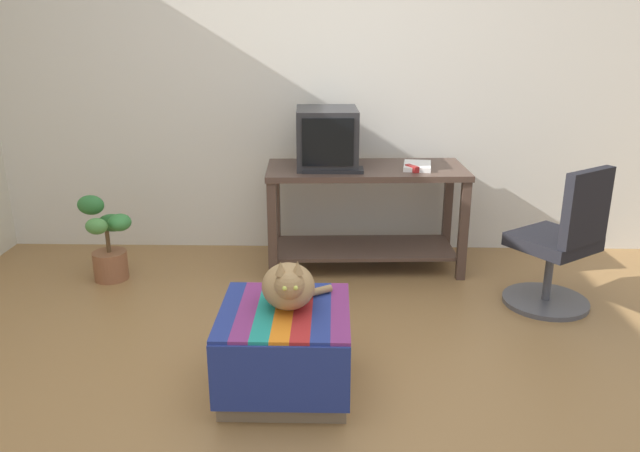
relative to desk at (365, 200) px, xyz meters
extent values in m
plane|color=olive|center=(-0.37, -1.60, -0.49)|extent=(14.00, 14.00, 0.00)
cube|color=silver|center=(-0.37, 0.45, 0.81)|extent=(8.00, 0.10, 2.60)
cube|color=#4C382D|center=(-0.62, -0.27, -0.15)|extent=(0.06, 0.06, 0.69)
cube|color=#4C382D|center=(0.65, -0.22, -0.15)|extent=(0.06, 0.06, 0.69)
cube|color=#4C382D|center=(0.62, 0.27, -0.15)|extent=(0.06, 0.06, 0.69)
cube|color=#4C382D|center=(-0.65, 0.22, -0.15)|extent=(0.06, 0.06, 0.69)
cube|color=#4C382D|center=(0.00, 0.00, -0.35)|extent=(1.26, 0.54, 0.02)
cube|color=#4C382D|center=(0.00, 0.00, 0.21)|extent=(1.37, 0.63, 0.04)
cube|color=#28282B|center=(-0.27, 0.02, 0.24)|extent=(0.30, 0.31, 0.02)
cube|color=#28282B|center=(-0.27, 0.02, 0.43)|extent=(0.42, 0.45, 0.39)
cube|color=black|center=(-0.26, -0.20, 0.44)|extent=(0.33, 0.03, 0.31)
cube|color=black|center=(-0.23, -0.14, 0.25)|extent=(0.40, 0.15, 0.02)
cube|color=white|center=(0.34, -0.03, 0.25)|extent=(0.21, 0.28, 0.03)
cube|color=#7A664C|center=(-0.44, -1.56, -0.29)|extent=(0.57, 0.57, 0.39)
cube|color=navy|center=(-0.44, -1.87, -0.26)|extent=(0.60, 0.01, 0.32)
cube|color=navy|center=(-0.70, -1.56, -0.09)|extent=(0.09, 0.62, 0.02)
cube|color=#7A2D6B|center=(-0.62, -1.56, -0.09)|extent=(0.09, 0.62, 0.02)
cube|color=#1E897A|center=(-0.53, -1.56, -0.09)|extent=(0.09, 0.62, 0.02)
cube|color=orange|center=(-0.44, -1.56, -0.09)|extent=(0.09, 0.62, 0.02)
cube|color=#AD2323|center=(-0.36, -1.56, -0.09)|extent=(0.09, 0.62, 0.02)
cube|color=navy|center=(-0.27, -1.56, -0.09)|extent=(0.09, 0.62, 0.02)
cube|color=#7A2D6B|center=(-0.19, -1.56, -0.09)|extent=(0.09, 0.62, 0.02)
ellipsoid|color=#9E7A4C|center=(-0.43, -1.52, 0.02)|extent=(0.28, 0.33, 0.20)
sphere|color=#9E7A4C|center=(-0.41, -1.63, 0.08)|extent=(0.14, 0.14, 0.14)
cylinder|color=#9E7A4C|center=(-0.33, -1.42, -0.06)|extent=(0.22, 0.16, 0.04)
cone|color=#9E7A4C|center=(-0.45, -1.64, 0.16)|extent=(0.05, 0.05, 0.06)
cone|color=#9E7A4C|center=(-0.38, -1.63, 0.16)|extent=(0.05, 0.05, 0.06)
sphere|color=#C6D151|center=(-0.43, -1.69, 0.09)|extent=(0.02, 0.02, 0.02)
sphere|color=#C6D151|center=(-0.38, -1.69, 0.09)|extent=(0.02, 0.02, 0.02)
cylinder|color=brown|center=(-1.73, -0.27, -0.39)|extent=(0.23, 0.23, 0.19)
cylinder|color=brown|center=(-1.73, -0.27, -0.22)|extent=(0.03, 0.03, 0.15)
ellipsoid|color=#38843D|center=(-1.64, -0.26, -0.09)|extent=(0.15, 0.16, 0.11)
ellipsoid|color=#2D7033|center=(-1.72, -0.18, -0.12)|extent=(0.20, 0.10, 0.12)
ellipsoid|color=#2D7033|center=(-1.82, -0.27, 0.03)|extent=(0.18, 0.11, 0.13)
ellipsoid|color=#4C8E42|center=(-1.75, -0.38, -0.08)|extent=(0.14, 0.10, 0.11)
cylinder|color=#4C4C51|center=(1.10, -0.59, -0.48)|extent=(0.52, 0.52, 0.03)
cylinder|color=#4C4C51|center=(1.10, -0.59, -0.29)|extent=(0.05, 0.05, 0.34)
cube|color=black|center=(1.10, -0.59, -0.08)|extent=(0.59, 0.59, 0.08)
cube|color=black|center=(1.21, -0.75, 0.18)|extent=(0.34, 0.27, 0.44)
cube|color=#A31E1E|center=(0.30, -0.12, 0.25)|extent=(0.09, 0.11, 0.04)
cylinder|color=black|center=(0.33, 0.06, 0.24)|extent=(0.08, 0.12, 0.01)
camera|label=1|loc=(-0.22, -4.16, 1.20)|focal=35.01mm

